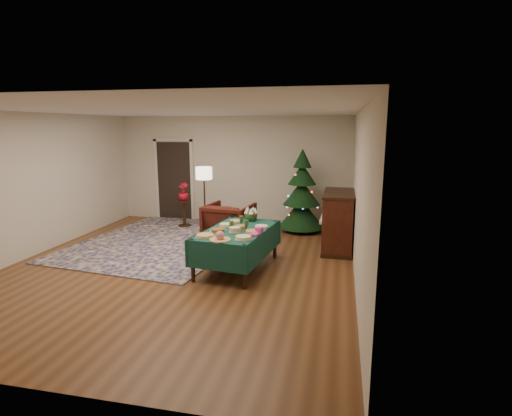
% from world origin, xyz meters
% --- Properties ---
extents(room_shell, '(7.00, 7.00, 7.00)m').
position_xyz_m(room_shell, '(0.00, 0.00, 1.35)').
color(room_shell, '#593319').
rests_on(room_shell, ground).
extents(doorway, '(1.08, 0.04, 2.16)m').
position_xyz_m(doorway, '(-1.60, 3.48, 1.10)').
color(doorway, black).
rests_on(doorway, ground).
extents(rug, '(3.66, 4.54, 0.02)m').
position_xyz_m(rug, '(-0.97, 1.40, 0.01)').
color(rug, '#1A154E').
rests_on(rug, ground).
extents(buffet_table, '(1.26, 1.91, 0.70)m').
position_xyz_m(buffet_table, '(1.01, 0.09, 0.56)').
color(buffet_table, black).
rests_on(buffet_table, ground).
extents(platter_0, '(0.32, 0.32, 0.04)m').
position_xyz_m(platter_0, '(0.63, -0.48, 0.72)').
color(platter_0, silver).
rests_on(platter_0, buffet_table).
extents(platter_1, '(0.34, 0.34, 0.15)m').
position_xyz_m(platter_1, '(0.92, -0.62, 0.76)').
color(platter_1, silver).
rests_on(platter_1, buffet_table).
extents(platter_2, '(0.29, 0.29, 0.06)m').
position_xyz_m(platter_2, '(1.26, -0.49, 0.73)').
color(platter_2, silver).
rests_on(platter_2, buffet_table).
extents(platter_3, '(0.27, 0.27, 0.05)m').
position_xyz_m(platter_3, '(0.73, -0.11, 0.72)').
color(platter_3, silver).
rests_on(platter_3, buffet_table).
extents(platter_4, '(0.22, 0.22, 0.10)m').
position_xyz_m(platter_4, '(1.03, -0.12, 0.75)').
color(platter_4, silver).
rests_on(platter_4, buffet_table).
extents(platter_5, '(0.27, 0.27, 0.04)m').
position_xyz_m(platter_5, '(1.31, -0.05, 0.72)').
color(platter_5, silver).
rests_on(platter_5, buffet_table).
extents(platter_6, '(0.25, 0.25, 0.05)m').
position_xyz_m(platter_6, '(0.75, 0.27, 0.72)').
color(platter_6, silver).
rests_on(platter_6, buffet_table).
extents(platter_7, '(0.22, 0.22, 0.07)m').
position_xyz_m(platter_7, '(1.07, 0.13, 0.73)').
color(platter_7, silver).
rests_on(platter_7, buffet_table).
extents(platter_8, '(0.26, 0.26, 0.04)m').
position_xyz_m(platter_8, '(1.39, 0.30, 0.72)').
color(platter_8, silver).
rests_on(platter_8, buffet_table).
extents(platter_9, '(0.26, 0.26, 0.04)m').
position_xyz_m(platter_9, '(0.85, 0.59, 0.72)').
color(platter_9, silver).
rests_on(platter_9, buffet_table).
extents(goblet_0, '(0.07, 0.07, 0.16)m').
position_xyz_m(goblet_0, '(1.00, 0.43, 0.79)').
color(goblet_0, '#2D471E').
rests_on(goblet_0, buffet_table).
extents(goblet_1, '(0.07, 0.07, 0.16)m').
position_xyz_m(goblet_1, '(1.17, 0.13, 0.79)').
color(goblet_1, '#2D471E').
rests_on(goblet_1, buffet_table).
extents(goblet_2, '(0.07, 0.07, 0.16)m').
position_xyz_m(goblet_2, '(0.93, 0.02, 0.79)').
color(goblet_2, '#2D471E').
rests_on(goblet_2, buffet_table).
extents(napkin_stack, '(0.16, 0.16, 0.04)m').
position_xyz_m(napkin_stack, '(1.38, -0.24, 0.72)').
color(napkin_stack, '#D43A89').
rests_on(napkin_stack, buffet_table).
extents(gift_box, '(0.12, 0.12, 0.09)m').
position_xyz_m(gift_box, '(1.42, -0.03, 0.75)').
color(gift_box, '#E13E9F').
rests_on(gift_box, buffet_table).
extents(centerpiece, '(0.25, 0.25, 0.29)m').
position_xyz_m(centerpiece, '(1.09, 0.78, 0.82)').
color(centerpiece, '#1E4C1E').
rests_on(centerpiece, buffet_table).
extents(armchair, '(1.03, 0.98, 0.95)m').
position_xyz_m(armchair, '(0.45, 1.56, 0.47)').
color(armchair, '#41140E').
rests_on(armchair, ground).
extents(floor_lamp, '(0.37, 0.37, 1.54)m').
position_xyz_m(floor_lamp, '(-0.33, 2.25, 1.31)').
color(floor_lamp, '#A57F3F').
rests_on(floor_lamp, ground).
extents(side_table, '(0.37, 0.37, 0.65)m').
position_xyz_m(side_table, '(-1.04, 2.72, 0.32)').
color(side_table, black).
rests_on(side_table, ground).
extents(potted_plant, '(0.25, 0.44, 0.25)m').
position_xyz_m(potted_plant, '(-1.04, 2.72, 0.78)').
color(potted_plant, red).
rests_on(potted_plant, side_table).
extents(christmas_tree, '(1.26, 1.26, 1.95)m').
position_xyz_m(christmas_tree, '(1.84, 2.90, 0.87)').
color(christmas_tree, black).
rests_on(christmas_tree, ground).
extents(piano, '(0.66, 1.36, 1.17)m').
position_xyz_m(piano, '(2.70, 1.60, 0.57)').
color(piano, black).
rests_on(piano, ground).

